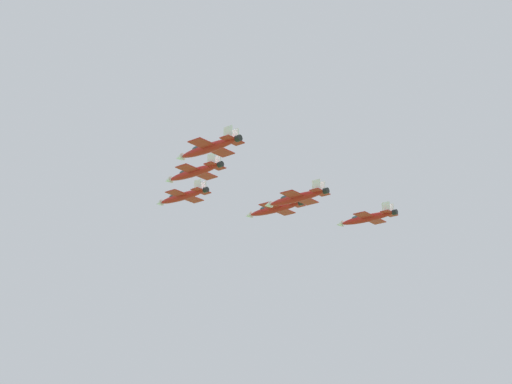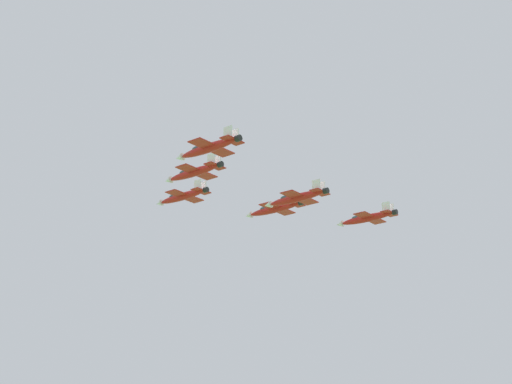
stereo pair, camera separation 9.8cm
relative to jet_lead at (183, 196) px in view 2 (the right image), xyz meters
name	(u,v)px [view 2 (the right image)]	position (x,y,z in m)	size (l,w,h in m)	color
jet_lead	(183,196)	(0.00, 0.00, 0.00)	(13.30, 12.61, 3.41)	red
jet_left_wingman	(194,172)	(21.16, 1.13, -2.05)	(13.24, 12.55, 3.39)	red
jet_right_wingman	(275,209)	(2.29, 21.06, -2.78)	(13.41, 13.04, 3.47)	red
jet_left_outer	(209,148)	(42.31, 2.26, -5.25)	(13.20, 12.45, 3.37)	red
jet_right_outer	(367,218)	(4.59, 42.12, -4.78)	(12.98, 12.78, 3.38)	red
jet_slot_rear	(297,198)	(23.45, 22.19, -7.42)	(12.90, 12.70, 3.36)	red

